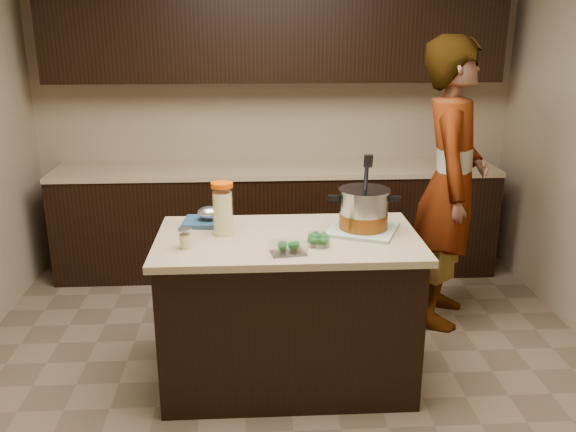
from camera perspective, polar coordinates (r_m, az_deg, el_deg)
name	(u,v)px	position (r m, az deg, el deg)	size (l,w,h in m)	color
ground_plane	(288,378)	(3.78, 0.00, -14.90)	(4.00, 4.00, 0.00)	brown
room_shell	(288,87)	(3.20, 0.00, 11.95)	(4.04, 4.04, 2.72)	tan
back_cabinets	(276,161)	(5.04, -1.13, 5.19)	(3.60, 0.63, 2.33)	black
island	(288,310)	(3.55, 0.00, -8.75)	(1.46, 0.81, 0.90)	black
dish_towel	(363,229)	(3.49, 7.02, -1.24)	(0.36, 0.36, 0.02)	#5E8C62
stock_pot	(364,212)	(3.46, 7.09, 0.42)	(0.41, 0.32, 0.41)	#B7B7BC
lemonade_pitcher	(223,211)	(3.39, -6.13, 0.49)	(0.15, 0.15, 0.29)	#DEDB87
mason_jar	(185,239)	(3.24, -9.58, -2.10)	(0.08, 0.08, 0.12)	#DEDB87
broccoli_tub_left	(317,237)	(3.30, 2.74, -2.01)	(0.12, 0.12, 0.05)	silver
broccoli_tub_right	(319,241)	(3.24, 2.91, -2.38)	(0.15, 0.15, 0.06)	silver
broccoli_tub_rect	(288,248)	(3.13, 0.01, -3.00)	(0.20, 0.16, 0.06)	silver
blue_tray	(207,218)	(3.60, -7.55, -0.23)	(0.28, 0.23, 0.10)	navy
person	(451,185)	(4.27, 14.97, 2.82)	(0.72, 0.47, 1.96)	gray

